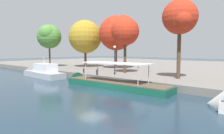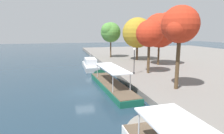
{
  "view_description": "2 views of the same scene",
  "coord_description": "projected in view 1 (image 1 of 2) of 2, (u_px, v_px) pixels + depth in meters",
  "views": [
    {
      "loc": [
        15.08,
        -13.74,
        4.41
      ],
      "look_at": [
        -4.23,
        7.59,
        2.09
      ],
      "focal_mm": 31.85,
      "sensor_mm": 36.0,
      "label": 1
    },
    {
      "loc": [
        24.15,
        -2.68,
        7.93
      ],
      "look_at": [
        -5.43,
        5.26,
        2.11
      ],
      "focal_mm": 30.11,
      "sensor_mm": 36.0,
      "label": 2
    }
  ],
  "objects": [
    {
      "name": "ground_plane",
      "position": [
        93.0,
        94.0,
        20.6
      ],
      "size": [
        220.0,
        220.0,
        0.0
      ],
      "primitive_type": "plane",
      "color": "#1E3342"
    },
    {
      "name": "dock_promenade",
      "position": [
        202.0,
        68.0,
        45.56
      ],
      "size": [
        120.0,
        55.0,
        0.82
      ],
      "primitive_type": "cube",
      "color": "slate",
      "rests_on": "ground_plane"
    },
    {
      "name": "motor_yacht_0",
      "position": [
        42.0,
        73.0,
        33.8
      ],
      "size": [
        10.57,
        3.0,
        4.49
      ],
      "rotation": [
        0.0,
        0.0,
        3.11
      ],
      "color": "#9EA3A8",
      "rests_on": "ground_plane"
    },
    {
      "name": "tour_boat_1",
      "position": [
        108.0,
        84.0,
        24.34
      ],
      "size": [
        15.3,
        3.58,
        4.13
      ],
      "rotation": [
        0.0,
        0.0,
        3.2
      ],
      "color": "#14513D",
      "rests_on": "ground_plane"
    },
    {
      "name": "mooring_bollard_0",
      "position": [
        97.0,
        72.0,
        29.81
      ],
      "size": [
        0.32,
        0.32,
        0.82
      ],
      "color": "#2D2D33",
      "rests_on": "dock_promenade"
    },
    {
      "name": "mooring_bollard_2",
      "position": [
        84.0,
        70.0,
        32.58
      ],
      "size": [
        0.29,
        0.29,
        0.78
      ],
      "color": "#2D2D33",
      "rests_on": "dock_promenade"
    },
    {
      "name": "lamp_post",
      "position": [
        115.0,
        57.0,
        30.27
      ],
      "size": [
        0.41,
        0.41,
        4.39
      ],
      "color": "black",
      "rests_on": "dock_promenade"
    },
    {
      "name": "tree_0",
      "position": [
        180.0,
        17.0,
        24.91
      ],
      "size": [
        4.44,
        4.44,
        10.13
      ],
      "color": "#4C3823",
      "rests_on": "dock_promenade"
    },
    {
      "name": "tree_2",
      "position": [
        49.0,
        36.0,
        44.82
      ],
      "size": [
        5.42,
        5.42,
        9.57
      ],
      "color": "#4C3823",
      "rests_on": "dock_promenade"
    },
    {
      "name": "tree_3",
      "position": [
        118.0,
        31.0,
        40.64
      ],
      "size": [
        7.11,
        7.11,
        10.93
      ],
      "color": "#4C3823",
      "rests_on": "dock_promenade"
    },
    {
      "name": "tree_4",
      "position": [
        85.0,
        37.0,
        44.52
      ],
      "size": [
        7.42,
        7.42,
        10.49
      ],
      "color": "#4C3823",
      "rests_on": "dock_promenade"
    },
    {
      "name": "tree_5",
      "position": [
        124.0,
        32.0,
        32.08
      ],
      "size": [
        4.56,
        4.56,
        9.03
      ],
      "color": "#4C3823",
      "rests_on": "dock_promenade"
    }
  ]
}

